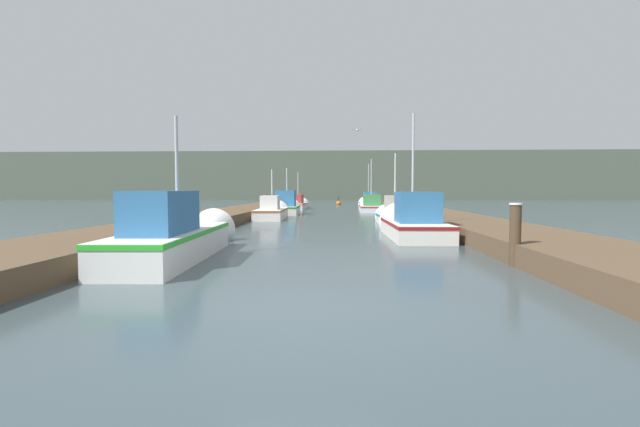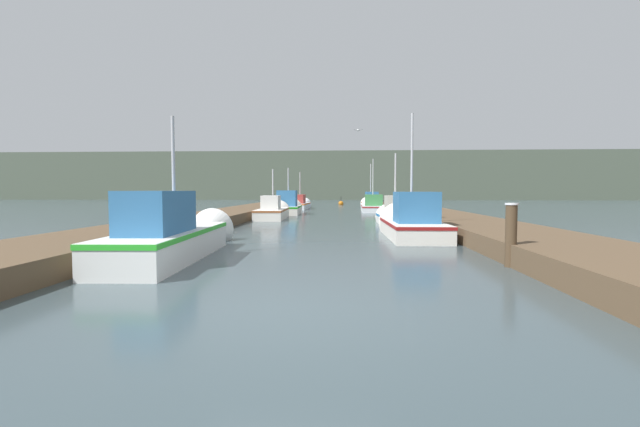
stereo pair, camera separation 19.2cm
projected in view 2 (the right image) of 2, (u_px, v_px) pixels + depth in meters
ground_plane at (287, 312)px, 5.60m from camera, size 200.00×200.00×0.00m
dock_left at (220, 217)px, 21.85m from camera, size 2.88×40.00×0.47m
dock_right at (442, 218)px, 21.23m from camera, size 2.88×40.00×0.47m
distant_shore_ridge at (340, 177)px, 76.92m from camera, size 120.00×16.00×7.98m
fishing_boat_0 at (178, 234)px, 10.44m from camera, size 1.71×6.45×3.69m
fishing_boat_1 at (409, 223)px, 15.07m from camera, size 1.83×5.52×4.75m
fishing_boat_2 at (395, 216)px, 19.88m from camera, size 1.55×4.40×3.72m
fishing_boat_3 at (274, 211)px, 24.42m from camera, size 1.66×5.58×3.19m
fishing_boat_4 at (289, 207)px, 28.83m from camera, size 1.70×4.80×3.55m
fishing_boat_5 at (372, 206)px, 33.03m from camera, size 1.85×6.52×4.53m
fishing_boat_6 at (300, 204)px, 37.19m from camera, size 1.49×6.29×3.55m
fishing_boat_7 at (370, 203)px, 40.75m from camera, size 1.70×6.08×4.53m
mooring_piling_0 at (282, 201)px, 35.23m from camera, size 0.35×0.35×1.31m
mooring_piling_1 at (511, 235)px, 8.86m from camera, size 0.27×0.27×1.33m
mooring_piling_2 at (433, 215)px, 17.38m from camera, size 0.36×0.36×1.13m
channel_buoy at (341, 203)px, 46.55m from camera, size 0.54×0.54×1.04m
seagull_lead at (358, 130)px, 24.56m from camera, size 0.55×0.29×0.12m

